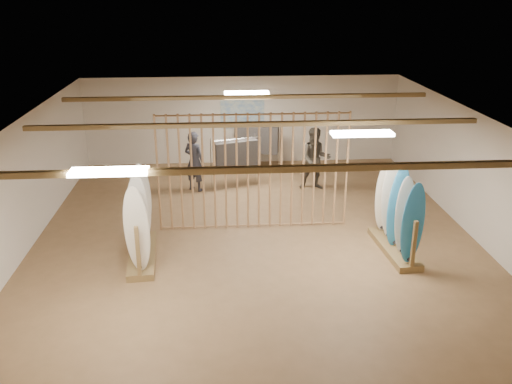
{
  "coord_description": "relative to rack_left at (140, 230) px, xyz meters",
  "views": [
    {
      "loc": [
        -0.81,
        -11.07,
        5.41
      ],
      "look_at": [
        0.0,
        0.0,
        1.2
      ],
      "focal_mm": 38.0,
      "sensor_mm": 36.0,
      "label": 1
    }
  ],
  "objects": [
    {
      "name": "floor",
      "position": [
        2.47,
        0.63,
        -0.66
      ],
      "size": [
        12.0,
        12.0,
        0.0
      ],
      "primitive_type": "plane",
      "color": "olive",
      "rests_on": "ground"
    },
    {
      "name": "ceiling",
      "position": [
        2.47,
        0.63,
        2.14
      ],
      "size": [
        12.0,
        12.0,
        0.0
      ],
      "primitive_type": "plane",
      "rotation": [
        3.14,
        0.0,
        0.0
      ],
      "color": "#9A9791",
      "rests_on": "ground"
    },
    {
      "name": "wall_back",
      "position": [
        2.47,
        6.63,
        0.74
      ],
      "size": [
        12.0,
        0.0,
        12.0
      ],
      "primitive_type": "plane",
      "rotation": [
        1.57,
        0.0,
        0.0
      ],
      "color": "silver",
      "rests_on": "ground"
    },
    {
      "name": "wall_front",
      "position": [
        2.47,
        -5.37,
        0.74
      ],
      "size": [
        12.0,
        0.0,
        12.0
      ],
      "primitive_type": "plane",
      "rotation": [
        -1.57,
        0.0,
        0.0
      ],
      "color": "silver",
      "rests_on": "ground"
    },
    {
      "name": "wall_left",
      "position": [
        -2.53,
        0.63,
        0.74
      ],
      "size": [
        0.0,
        12.0,
        12.0
      ],
      "primitive_type": "plane",
      "rotation": [
        1.57,
        0.0,
        1.57
      ],
      "color": "silver",
      "rests_on": "ground"
    },
    {
      "name": "wall_right",
      "position": [
        7.47,
        0.63,
        0.74
      ],
      "size": [
        0.0,
        12.0,
        12.0
      ],
      "primitive_type": "plane",
      "rotation": [
        1.57,
        0.0,
        -1.57
      ],
      "color": "silver",
      "rests_on": "ground"
    },
    {
      "name": "ceiling_slats",
      "position": [
        2.47,
        0.63,
        2.06
      ],
      "size": [
        9.5,
        6.12,
        0.1
      ],
      "primitive_type": "cube",
      "color": "olive",
      "rests_on": "ground"
    },
    {
      "name": "light_panels",
      "position": [
        2.47,
        0.63,
        2.08
      ],
      "size": [
        1.2,
        0.35,
        0.06
      ],
      "primitive_type": "cube",
      "color": "white",
      "rests_on": "ground"
    },
    {
      "name": "bamboo_partition",
      "position": [
        2.47,
        1.43,
        0.74
      ],
      "size": [
        4.45,
        0.05,
        2.78
      ],
      "color": "#AD8054",
      "rests_on": "ground"
    },
    {
      "name": "poster",
      "position": [
        2.47,
        6.61,
        0.94
      ],
      "size": [
        1.4,
        0.03,
        0.9
      ],
      "primitive_type": "cube",
      "color": "#3670BD",
      "rests_on": "ground"
    },
    {
      "name": "rack_left",
      "position": [
        0.0,
        0.0,
        0.0
      ],
      "size": [
        0.69,
        2.08,
        1.95
      ],
      "rotation": [
        0.0,
        0.0,
        0.08
      ],
      "color": "olive",
      "rests_on": "floor"
    },
    {
      "name": "rack_right",
      "position": [
        5.44,
        -0.08,
        -0.02
      ],
      "size": [
        0.64,
        2.01,
        1.88
      ],
      "rotation": [
        0.0,
        0.0,
        0.06
      ],
      "color": "olive",
      "rests_on": "floor"
    },
    {
      "name": "clothing_rack_a",
      "position": [
        2.16,
        4.3,
        0.28
      ],
      "size": [
        1.31,
        0.72,
        1.46
      ],
      "rotation": [
        0.0,
        0.0,
        0.32
      ],
      "color": "silver",
      "rests_on": "floor"
    },
    {
      "name": "clothing_rack_b",
      "position": [
        2.9,
        5.84,
        0.3
      ],
      "size": [
        1.36,
        0.63,
        1.49
      ],
      "rotation": [
        0.0,
        0.0,
        -0.22
      ],
      "color": "silver",
      "rests_on": "floor"
    },
    {
      "name": "shopper_a",
      "position": [
        1.0,
        4.08,
        0.3
      ],
      "size": [
        0.85,
        0.79,
        1.93
      ],
      "primitive_type": "imported",
      "rotation": [
        0.0,
        0.0,
        2.56
      ],
      "color": "#282830",
      "rests_on": "floor"
    },
    {
      "name": "shopper_b",
      "position": [
        4.39,
        3.95,
        0.34
      ],
      "size": [
        1.03,
        0.84,
        2.01
      ],
      "primitive_type": "imported",
      "rotation": [
        0.0,
        0.0,
        -0.09
      ],
      "color": "#3D372F",
      "rests_on": "floor"
    }
  ]
}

